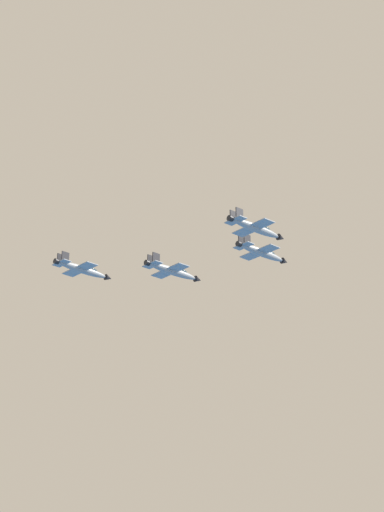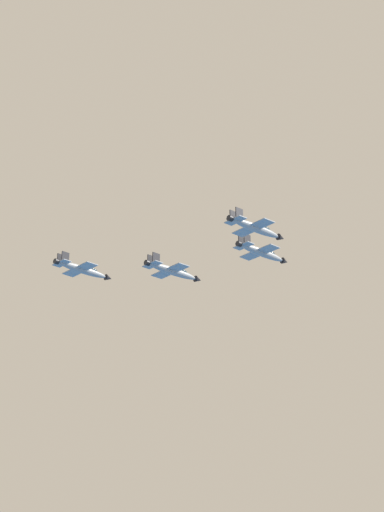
{
  "view_description": "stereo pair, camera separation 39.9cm",
  "coord_description": "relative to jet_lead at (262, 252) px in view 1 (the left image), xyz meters",
  "views": [
    {
      "loc": [
        221.27,
        4.5,
        34.02
      ],
      "look_at": [
        20.78,
        -38.81,
        121.69
      ],
      "focal_mm": 66.56,
      "sensor_mm": 36.0,
      "label": 1
    },
    {
      "loc": [
        221.18,
        4.89,
        34.02
      ],
      "look_at": [
        20.78,
        -38.81,
        121.69
      ],
      "focal_mm": 66.56,
      "sensor_mm": 36.0,
      "label": 2
    }
  ],
  "objects": [
    {
      "name": "jet_lead",
      "position": [
        0.0,
        0.0,
        0.0
      ],
      "size": [
        15.39,
        12.34,
        3.69
      ],
      "rotation": [
        0.0,
        0.0,
        2.52
      ],
      "color": "#9EA3A8"
    },
    {
      "name": "jet_right_wingman",
      "position": [
        21.53,
        1.71,
        -3.34
      ],
      "size": [
        14.89,
        12.32,
        3.61
      ],
      "rotation": [
        0.0,
        0.0,
        2.5
      ],
      "color": "#9EA3A8"
    },
    {
      "name": "jet_left_outer",
      "position": [
        10.31,
        -41.95,
        -4.94
      ],
      "size": [
        14.9,
        11.84,
        3.56
      ],
      "rotation": [
        0.0,
        0.0,
        2.53
      ],
      "color": "#9EA3A8"
    },
    {
      "name": "jet_left_wingman",
      "position": [
        5.15,
        -20.97,
        -5.1
      ],
      "size": [
        15.31,
        12.49,
        3.69
      ],
      "rotation": [
        0.0,
        0.0,
        2.51
      ],
      "color": "#9EA3A8"
    }
  ]
}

